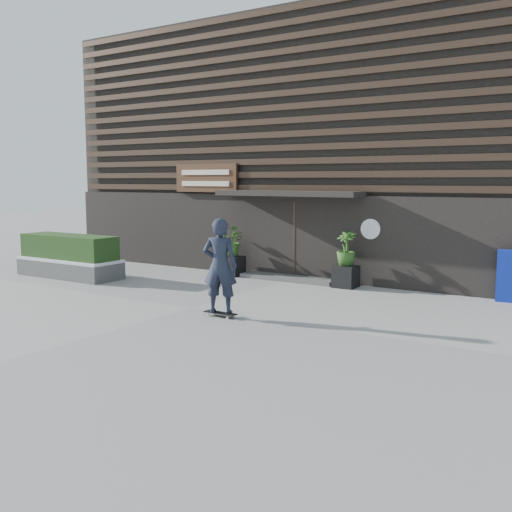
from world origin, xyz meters
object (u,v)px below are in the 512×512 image
Objects in this scene: skateboarder at (220,266)px; planter_pot_right at (346,277)px; raised_bed at (70,269)px; planter_pot_left at (233,266)px.

planter_pot_right is at bearing 80.37° from skateboarder.
planter_pot_right is 0.17× the size of raised_bed.
planter_pot_left is at bearing 180.00° from planter_pot_right.
raised_bed is at bearing -159.63° from planter_pot_right.
raised_bed is 1.64× the size of skateboarder.
planter_pot_right is 8.35m from raised_bed.
raised_bed is (-7.83, -2.91, -0.05)m from planter_pot_right.
planter_pot_left is at bearing 122.34° from skateboarder.
raised_bed is at bearing -144.19° from planter_pot_left.
skateboarder is at bearing -99.63° from planter_pot_right.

